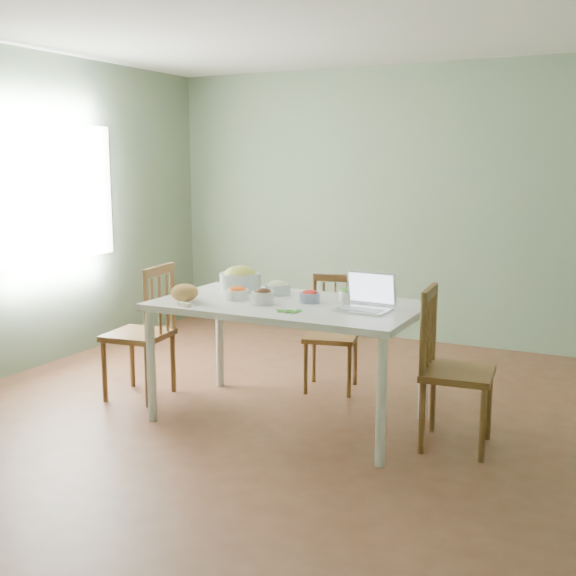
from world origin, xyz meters
The scene contains 20 objects.
floor centered at (0.00, 0.00, 0.00)m, with size 5.00×5.00×0.00m, color #522D1B.
ceiling centered at (0.00, 0.00, 2.70)m, with size 5.00×5.00×0.00m, color white.
wall_back centered at (0.00, 2.50, 1.35)m, with size 5.00×0.00×2.70m, color slate.
wall_left centered at (-2.50, 0.00, 1.35)m, with size 0.00×5.00×2.70m, color slate.
window_left centered at (-2.48, 0.30, 1.50)m, with size 0.04×1.60×1.20m, color white.
dining_table centered at (0.06, -0.12, 0.42)m, with size 1.78×1.00×0.83m, color white, non-canonical shape.
chair_far centered at (0.06, 0.63, 0.45)m, with size 0.39×0.38×0.89m, color #483014, non-canonical shape.
chair_left centered at (-1.18, -0.18, 0.51)m, with size 0.45×0.43×1.02m, color #483014, non-canonical shape.
chair_right centered at (1.21, -0.06, 0.50)m, with size 0.44×0.42×1.01m, color #483014, non-canonical shape.
bread_boule centered at (-0.59, -0.40, 0.89)m, with size 0.19×0.19×0.12m, color olive.
butter_stick centered at (-0.48, -0.56, 0.85)m, with size 0.11×0.03×0.03m, color #FFF0C8.
bowl_squash centered at (-0.46, 0.13, 0.92)m, with size 0.30×0.30×0.18m, color gold, non-canonical shape.
bowl_carrot centered at (-0.30, -0.18, 0.88)m, with size 0.16×0.16×0.09m, color red, non-canonical shape.
bowl_onion centered at (-0.14, 0.12, 0.88)m, with size 0.18×0.18×0.10m, color white, non-canonical shape.
bowl_mushroom centered at (-0.08, -0.23, 0.88)m, with size 0.15×0.15×0.10m, color #38160A, non-canonical shape.
bowl_redpep centered at (0.19, -0.05, 0.87)m, with size 0.14×0.14×0.08m, color #DE000B, non-canonical shape.
bowl_broccoli centered at (0.41, 0.11, 0.88)m, with size 0.15×0.15×0.09m, color #2A6614, non-canonical shape.
flatbread centered at (0.47, 0.27, 0.84)m, with size 0.20×0.20×0.02m, color tan.
basil_bunch centered at (0.19, -0.38, 0.84)m, with size 0.19×0.19×0.02m, color #284F1B, non-canonical shape.
laptop centered at (0.60, -0.15, 0.95)m, with size 0.34×0.28×0.24m, color silver, non-canonical shape.
Camera 1 is at (2.18, -4.34, 1.77)m, focal length 44.47 mm.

